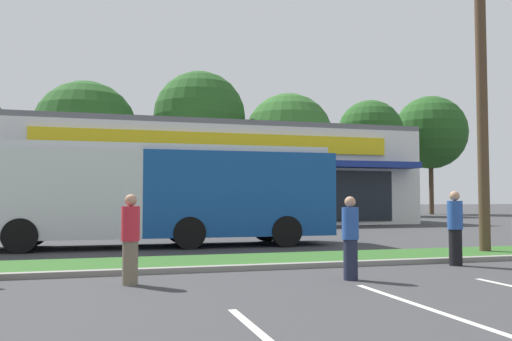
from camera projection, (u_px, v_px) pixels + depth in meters
The scene contains 14 objects.
grass_median at pixel (343, 258), 13.72m from camera, with size 56.00×2.20×0.12m, color #2D5B23.
curb_lip at pixel (366, 263), 12.55m from camera, with size 56.00×0.24×0.12m, color gray.
parking_stripe_1 at pixel (440, 312), 7.42m from camera, with size 0.12×4.80×0.01m, color silver.
storefront_building at pixel (201, 177), 35.58m from camera, with size 24.61×14.35×5.93m.
tree_mid_left at pixel (85, 133), 41.79m from camera, with size 8.04×8.04×10.61m.
tree_mid at pixel (200, 117), 43.38m from camera, with size 7.32×7.32×11.73m.
tree_mid_right at pixel (289, 138), 44.98m from camera, with size 7.35×7.35×10.28m.
tree_right at pixel (370, 133), 48.36m from camera, with size 5.86×5.86×10.33m.
tree_far_right at pixel (430, 133), 52.77m from camera, with size 7.09×7.09×11.52m.
utility_pole at pixel (477, 47), 15.10m from camera, with size 3.05×2.40×10.90m.
city_bus at pixel (158, 192), 17.57m from camera, with size 11.45×2.89×3.25m.
pedestrian_by_pole at pixel (130, 239), 9.81m from camera, with size 0.33×0.33×1.64m.
pedestrian_mid at pixel (350, 238), 10.40m from camera, with size 0.32×0.32×1.60m.
pedestrian_far at pixel (455, 228), 12.63m from camera, with size 0.35×0.35×1.74m.
Camera 1 is at (-5.95, 1.33, 1.57)m, focal length 37.98 mm.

